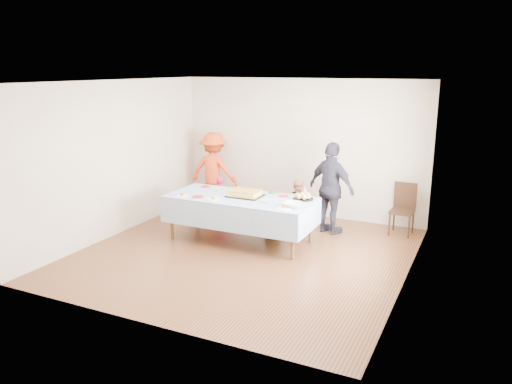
% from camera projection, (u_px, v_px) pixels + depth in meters
% --- Properties ---
extents(ground, '(5.00, 5.00, 0.00)m').
position_uv_depth(ground, '(244.00, 253.00, 8.00)').
color(ground, '#472614').
rests_on(ground, ground).
extents(room_walls, '(5.04, 5.04, 2.72)m').
position_uv_depth(room_walls, '(247.00, 144.00, 7.55)').
color(room_walls, '#BDAF9A').
rests_on(room_walls, ground).
extents(party_table, '(2.50, 1.10, 0.78)m').
position_uv_depth(party_table, '(240.00, 200.00, 8.41)').
color(party_table, '#53331C').
rests_on(party_table, ground).
extents(birthday_cake, '(0.57, 0.44, 0.10)m').
position_uv_depth(birthday_cake, '(245.00, 194.00, 8.43)').
color(birthday_cake, black).
rests_on(birthday_cake, party_table).
extents(rolls_tray, '(0.35, 0.35, 0.10)m').
position_uv_depth(rolls_tray, '(303.00, 197.00, 8.23)').
color(rolls_tray, black).
rests_on(rolls_tray, party_table).
extents(punch_bowl, '(0.30, 0.30, 0.07)m').
position_uv_depth(punch_bowl, '(293.00, 205.00, 7.79)').
color(punch_bowl, silver).
rests_on(punch_bowl, party_table).
extents(party_hat, '(0.11, 0.11, 0.19)m').
position_uv_depth(party_hat, '(305.00, 192.00, 8.37)').
color(party_hat, silver).
rests_on(party_hat, party_table).
extents(fork_pile, '(0.24, 0.18, 0.07)m').
position_uv_depth(fork_pile, '(265.00, 200.00, 8.05)').
color(fork_pile, white).
rests_on(fork_pile, party_table).
extents(plate_red_far_a, '(0.16, 0.16, 0.01)m').
position_uv_depth(plate_red_far_a, '(205.00, 187.00, 9.10)').
color(plate_red_far_a, red).
rests_on(plate_red_far_a, party_table).
extents(plate_red_far_b, '(0.16, 0.16, 0.01)m').
position_uv_depth(plate_red_far_b, '(237.00, 190.00, 8.84)').
color(plate_red_far_b, red).
rests_on(plate_red_far_b, party_table).
extents(plate_red_far_c, '(0.18, 0.18, 0.01)m').
position_uv_depth(plate_red_far_c, '(256.00, 193.00, 8.65)').
color(plate_red_far_c, red).
rests_on(plate_red_far_c, party_table).
extents(plate_red_far_d, '(0.18, 0.18, 0.01)m').
position_uv_depth(plate_red_far_d, '(283.00, 196.00, 8.45)').
color(plate_red_far_d, red).
rests_on(plate_red_far_d, party_table).
extents(plate_red_near, '(0.20, 0.20, 0.01)m').
position_uv_depth(plate_red_near, '(198.00, 197.00, 8.39)').
color(plate_red_near, red).
rests_on(plate_red_near, party_table).
extents(plate_white_left, '(0.22, 0.22, 0.01)m').
position_uv_depth(plate_white_left, '(182.00, 196.00, 8.45)').
color(plate_white_left, white).
rests_on(plate_white_left, party_table).
extents(plate_white_mid, '(0.21, 0.21, 0.01)m').
position_uv_depth(plate_white_mid, '(214.00, 199.00, 8.22)').
color(plate_white_mid, white).
rests_on(plate_white_mid, party_table).
extents(plate_white_right, '(0.22, 0.22, 0.01)m').
position_uv_depth(plate_white_right, '(284.00, 208.00, 7.71)').
color(plate_white_right, white).
rests_on(plate_white_right, party_table).
extents(dining_chair, '(0.41, 0.41, 0.92)m').
position_uv_depth(dining_chair, '(403.00, 206.00, 8.86)').
color(dining_chair, black).
rests_on(dining_chair, ground).
extents(toddler_left, '(0.33, 0.24, 0.82)m').
position_uv_depth(toddler_left, '(220.00, 196.00, 9.90)').
color(toddler_left, '#C41848').
rests_on(toddler_left, ground).
extents(toddler_mid, '(0.46, 0.38, 0.82)m').
position_uv_depth(toddler_mid, '(273.00, 213.00, 8.75)').
color(toddler_mid, '#236A2F').
rests_on(toddler_mid, ground).
extents(toddler_right, '(0.50, 0.42, 0.90)m').
position_uv_depth(toddler_right, '(297.00, 203.00, 9.27)').
color(toddler_right, '#CC755F').
rests_on(toddler_right, ground).
extents(adult_left, '(1.07, 0.67, 1.60)m').
position_uv_depth(adult_left, '(214.00, 171.00, 10.42)').
color(adult_left, red).
rests_on(adult_left, ground).
extents(adult_right, '(1.05, 0.75, 1.65)m').
position_uv_depth(adult_right, '(331.00, 188.00, 8.81)').
color(adult_right, '#292735').
rests_on(adult_right, ground).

